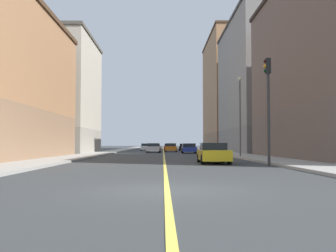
# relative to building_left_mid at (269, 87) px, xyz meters

# --- Properties ---
(ground_plane) EXTENTS (400.00, 400.00, 0.00)m
(ground_plane) POSITION_rel_building_left_mid_xyz_m (-15.71, -44.89, -9.77)
(ground_plane) COLOR #343738
(ground_plane) RESTS_ON ground
(sidewalk_left) EXTENTS (3.31, 168.00, 0.15)m
(sidewalk_left) POSITION_rel_building_left_mid_xyz_m (-7.60, 4.11, -9.70)
(sidewalk_left) COLOR #9E9B93
(sidewalk_left) RESTS_ON ground
(sidewalk_right) EXTENTS (3.31, 168.00, 0.15)m
(sidewalk_right) POSITION_rel_building_left_mid_xyz_m (-23.82, 4.11, -9.70)
(sidewalk_right) COLOR #9E9B93
(sidewalk_right) RESTS_ON ground
(lane_center_stripe) EXTENTS (0.16, 154.00, 0.01)m
(lane_center_stripe) POSITION_rel_building_left_mid_xyz_m (-15.71, 4.11, -9.76)
(lane_center_stripe) COLOR #E5D14C
(lane_center_stripe) RESTS_ON ground
(building_left_mid) EXTENTS (12.18, 22.90, 19.53)m
(building_left_mid) POSITION_rel_building_left_mid_xyz_m (0.00, 0.00, 0.00)
(building_left_mid) COLOR slate
(building_left_mid) RESTS_ON ground
(building_left_far) EXTENTS (12.18, 24.16, 24.09)m
(building_left_far) POSITION_rel_building_left_mid_xyz_m (-0.00, 25.11, 2.28)
(building_left_far) COLOR #8F6B4F
(building_left_far) RESTS_ON ground
(building_right_midblock) EXTENTS (12.18, 15.14, 15.81)m
(building_right_midblock) POSITION_rel_building_left_mid_xyz_m (-31.41, -3.99, -1.86)
(building_right_midblock) COLOR #9D9688
(building_right_midblock) RESTS_ON ground
(traffic_light_left_near) EXTENTS (0.40, 0.32, 6.32)m
(traffic_light_left_near) POSITION_rel_building_left_mid_xyz_m (-9.67, -33.66, -5.71)
(traffic_light_left_near) COLOR #2D2D2D
(traffic_light_left_near) RESTS_ON ground
(street_lamp_left_near) EXTENTS (0.36, 0.36, 7.37)m
(street_lamp_left_near) POSITION_rel_building_left_mid_xyz_m (-8.65, -20.69, -5.18)
(street_lamp_left_near) COLOR #4C4C51
(street_lamp_left_near) RESTS_ON ground
(car_orange) EXTENTS (1.95, 4.00, 1.34)m
(car_orange) POSITION_rel_building_left_mid_xyz_m (-14.51, 4.71, -9.12)
(car_orange) COLOR orange
(car_orange) RESTS_ON ground
(car_black) EXTENTS (1.97, 4.12, 1.30)m
(car_black) POSITION_rel_building_left_mid_xyz_m (-12.03, 11.70, -9.14)
(car_black) COLOR black
(car_black) RESTS_ON ground
(car_red) EXTENTS (1.96, 4.32, 1.29)m
(car_red) POSITION_rel_building_left_mid_xyz_m (-14.65, 16.73, -9.13)
(car_red) COLOR red
(car_red) RESTS_ON ground
(car_white) EXTENTS (2.00, 4.13, 1.31)m
(car_white) POSITION_rel_building_left_mid_xyz_m (-18.99, 14.14, -9.12)
(car_white) COLOR white
(car_white) RESTS_ON ground
(car_yellow) EXTENTS (1.90, 4.39, 1.35)m
(car_yellow) POSITION_rel_building_left_mid_xyz_m (-12.49, -30.64, -9.12)
(car_yellow) COLOR gold
(car_yellow) RESTS_ON ground
(car_silver) EXTENTS (2.08, 4.56, 1.35)m
(car_silver) POSITION_rel_building_left_mid_xyz_m (-17.16, -0.47, -9.10)
(car_silver) COLOR silver
(car_silver) RESTS_ON ground
(car_blue) EXTENTS (1.99, 4.52, 1.32)m
(car_blue) POSITION_rel_building_left_mid_xyz_m (-12.31, -4.67, -9.12)
(car_blue) COLOR #23389E
(car_blue) RESTS_ON ground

